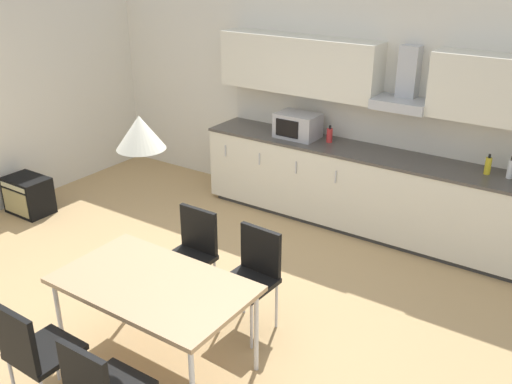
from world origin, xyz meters
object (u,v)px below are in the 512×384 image
Objects in this scene: bottle_yellow at (488,166)px; chair_far_left at (192,248)px; chair_far_right at (253,270)px; pendant_lamp at (140,132)px; bottle_white at (511,169)px; guitar_amp at (28,195)px; microwave at (298,125)px; chair_near_left at (33,348)px; dining_table at (153,288)px; bottle_red at (330,135)px.

chair_far_left is at bearing -130.04° from bottle_yellow.
chair_far_right is 2.72× the size of pendant_lamp.
chair_far_left is at bearing 111.73° from pendant_lamp.
pendant_lamp is at bearing -119.92° from bottle_white.
chair_far_right is at bearing -5.22° from guitar_amp.
bottle_white reaches higher than chair_far_left.
microwave reaches higher than bottle_white.
chair_near_left is 1.57m from pendant_lamp.
bottle_yellow is 3.39m from dining_table.
guitar_amp is (-2.79, 1.92, -0.31)m from chair_near_left.
chair_near_left is (-0.32, -0.80, -0.15)m from dining_table.
bottle_red is 1.90m from bottle_white.
bottle_red reaches higher than chair_near_left.
guitar_amp is (-4.65, -1.90, -0.77)m from bottle_yellow.
guitar_amp is (-2.95, -1.90, -0.77)m from bottle_red.
chair_far_right is 3.46m from guitar_amp.
chair_near_left reaches higher than guitar_amp.
guitar_amp is 3.68m from pendant_lamp.
dining_table is 4.44× the size of pendant_lamp.
dining_table is (-1.74, -3.02, -0.32)m from bottle_white.
chair_near_left is 1.60m from chair_far_left.
chair_far_left is (0.00, 1.60, 0.00)m from chair_near_left.
bottle_yellow reaches higher than guitar_amp.
chair_far_left is at bearing 111.73° from dining_table.
chair_far_left is 1.00× the size of chair_far_right.
chair_near_left is at bearing -111.79° from dining_table.
pendant_lamp is at bearing -68.27° from chair_far_left.
bottle_red is (0.38, 0.05, -0.06)m from microwave.
dining_table is (-1.54, -3.01, -0.31)m from bottle_yellow.
bottle_red is at bearing 7.27° from microwave.
pendant_lamp is at bearing 68.21° from chair_near_left.
microwave is at bearing 93.46° from chair_near_left.
pendant_lamp is at bearing -86.87° from bottle_red.
microwave is 2.09m from bottle_yellow.
guitar_amp is at bearing -158.54° from bottle_white.
chair_far_right is at bearing 68.02° from pendant_lamp.
chair_near_left is (0.23, -3.77, -0.51)m from microwave.
bottle_white is at bearing 47.17° from chair_far_left.
chair_far_right is (0.87, -2.17, -0.51)m from microwave.
guitar_amp is (-2.56, -1.85, -0.83)m from microwave.
microwave is 3.27m from guitar_amp.
microwave is at bearing 96.03° from chair_far_left.
pendant_lamp is at bearing -117.06° from bottle_yellow.
chair_near_left is at bearing -111.79° from pendant_lamp.
bottle_yellow reaches higher than chair_far_right.
pendant_lamp is at bearing -63.43° from dining_table.
bottle_red is 0.37× the size of guitar_amp.
bottle_white is at bearing 3.05° from bottle_yellow.
microwave is 2.50× the size of bottle_red.
bottle_red is 0.22× the size of chair_far_right.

